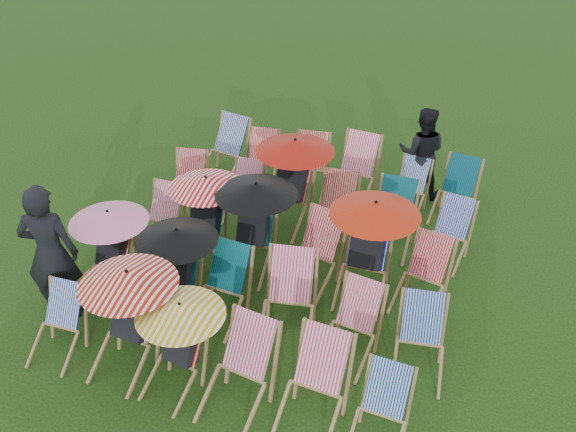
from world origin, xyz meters
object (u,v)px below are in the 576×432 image
(deckchair_0, at_px, (56,326))
(person_rear, at_px, (422,153))
(person_left, at_px, (50,253))
(deckchair_29, at_px, (456,192))
(deckchair_5, at_px, (380,415))

(deckchair_0, distance_m, person_rear, 6.19)
(deckchair_0, height_order, person_left, person_left)
(deckchair_0, bearing_deg, person_rear, 54.35)
(deckchair_0, distance_m, person_left, 0.91)
(deckchair_0, relative_size, deckchair_29, 0.90)
(deckchair_5, distance_m, person_left, 4.41)
(deckchair_0, xyz_separation_m, person_rear, (3.37, 5.17, 0.37))
(deckchair_5, height_order, person_left, person_left)
(deckchair_29, height_order, person_left, person_left)
(deckchair_29, relative_size, person_rear, 0.58)
(person_left, height_order, person_rear, person_left)
(deckchair_0, xyz_separation_m, person_left, (-0.41, 0.60, 0.55))
(deckchair_5, distance_m, person_rear, 5.15)
(person_left, xyz_separation_m, person_rear, (3.78, 4.57, -0.18))
(person_left, bearing_deg, person_rear, -148.28)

